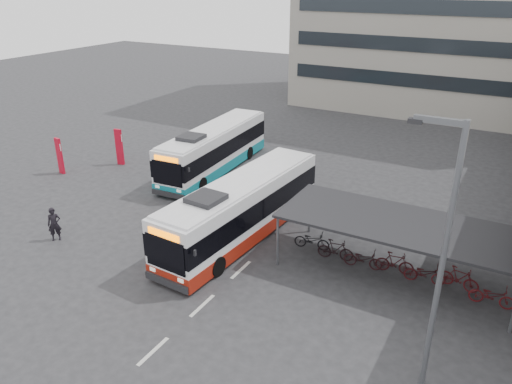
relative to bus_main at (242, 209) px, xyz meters
The scene contains 9 objects.
ground 3.25m from the bus_main, 109.81° to the right, with size 120.00×120.00×0.00m, color #28282B.
bike_shelter 7.53m from the bus_main, ahead, with size 10.00×4.00×2.54m.
road_markings 6.09m from the bus_main, 75.01° to the right, with size 0.15×7.60×0.01m.
bus_main is the anchor object (origin of this frame).
bus_teal 9.45m from the bus_main, 131.88° to the left, with size 2.99×10.85×3.17m.
pedestrian 9.23m from the bus_main, 148.65° to the right, with size 0.63×0.41×1.73m, color black.
lamp_post 11.97m from the bus_main, 29.75° to the right, with size 1.54×0.21×8.75m.
sign_totem_mid 14.91m from the bus_main, behind, with size 0.52×0.23×2.42m.
sign_totem_north 13.52m from the bus_main, 159.06° to the left, with size 0.54×0.24×2.51m.
Camera 1 is at (12.34, -16.22, 12.12)m, focal length 35.00 mm.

